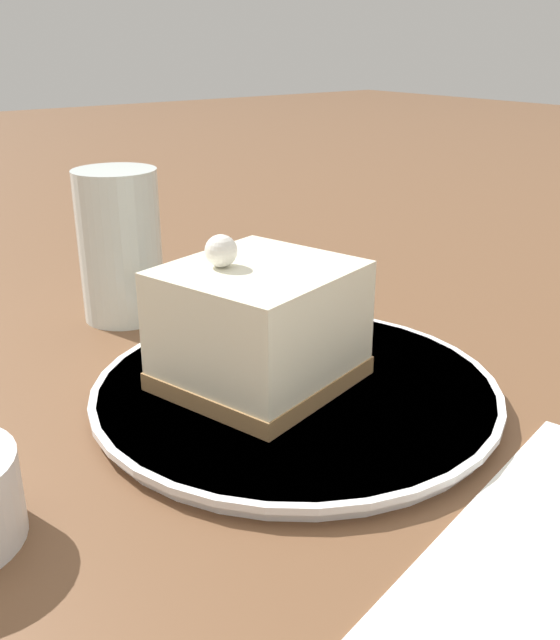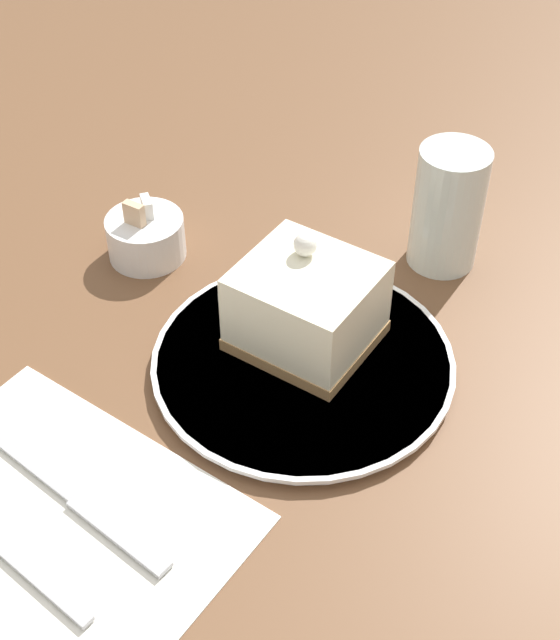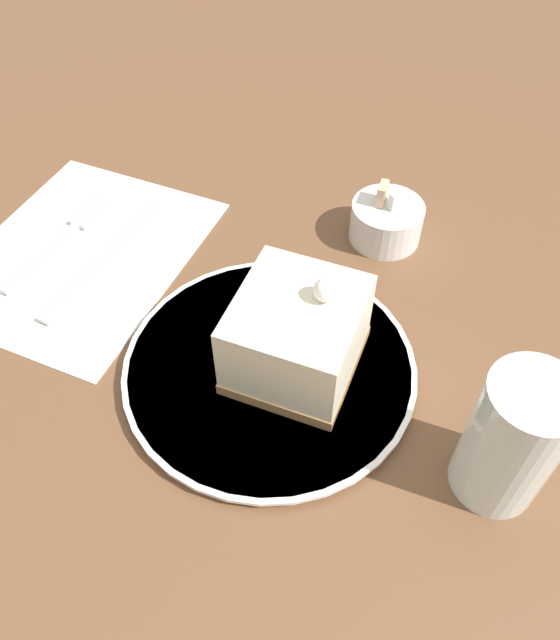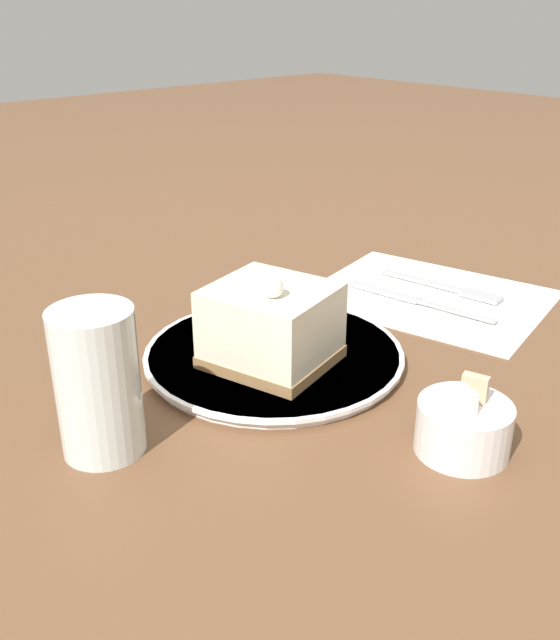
% 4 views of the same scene
% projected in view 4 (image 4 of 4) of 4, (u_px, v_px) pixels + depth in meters
% --- Properties ---
extents(ground_plane, '(4.00, 4.00, 0.00)m').
position_uv_depth(ground_plane, '(325.00, 365.00, 0.69)').
color(ground_plane, brown).
extents(plate, '(0.25, 0.25, 0.01)m').
position_uv_depth(plate, '(274.00, 355.00, 0.69)').
color(plate, white).
rests_on(plate, ground_plane).
extents(cake_slice, '(0.12, 0.13, 0.09)m').
position_uv_depth(cake_slice, '(271.00, 326.00, 0.65)').
color(cake_slice, '#9E7547').
rests_on(cake_slice, plate).
extents(napkin, '(0.26, 0.30, 0.00)m').
position_uv_depth(napkin, '(429.00, 296.00, 0.84)').
color(napkin, white).
rests_on(napkin, ground_plane).
extents(fork, '(0.04, 0.16, 0.00)m').
position_uv_depth(fork, '(450.00, 288.00, 0.85)').
color(fork, '#B2B2B7').
rests_on(fork, napkin).
extents(knife, '(0.04, 0.19, 0.00)m').
position_uv_depth(knife, '(405.00, 297.00, 0.83)').
color(knife, '#B2B2B7').
rests_on(knife, napkin).
extents(sugar_bowl, '(0.07, 0.07, 0.06)m').
position_uv_depth(sugar_bowl, '(464.00, 427.00, 0.55)').
color(sugar_bowl, white).
rests_on(sugar_bowl, ground_plane).
extents(drinking_glass, '(0.06, 0.06, 0.12)m').
position_uv_depth(drinking_glass, '(98.00, 382.00, 0.54)').
color(drinking_glass, silver).
rests_on(drinking_glass, ground_plane).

